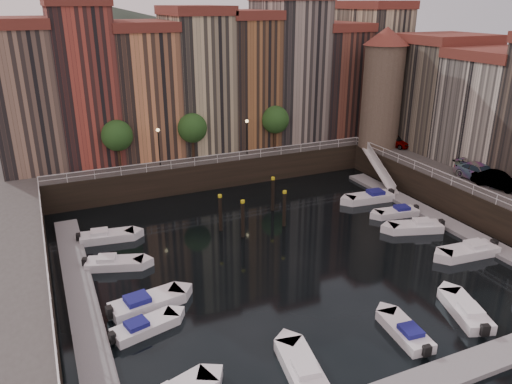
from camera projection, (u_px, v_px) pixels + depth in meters
name	position (u px, v px, depth m)	size (l,w,h in m)	color
ground	(284.00, 251.00, 41.57)	(200.00, 200.00, 0.00)	black
quay_far	(191.00, 152.00, 63.21)	(80.00, 20.00, 3.00)	black
dock_left	(82.00, 299.00, 34.52)	(2.00, 28.00, 0.35)	gray
dock_right	(442.00, 221.00, 46.80)	(2.00, 28.00, 0.35)	gray
dock_near	(426.00, 382.00, 27.01)	(30.00, 2.00, 0.35)	gray
mountains	(104.00, 47.00, 133.21)	(145.00, 100.00, 18.00)	#2D382D
far_terrace	(221.00, 78.00, 58.94)	(48.70, 10.30, 17.50)	#8A6B58
right_terrace	(498.00, 104.00, 51.42)	(9.30, 24.30, 14.00)	#69604F
corner_tower	(382.00, 86.00, 57.86)	(5.20, 5.20, 13.80)	#6B5B4C
promenade_trees	(198.00, 127.00, 54.23)	(21.20, 3.20, 5.20)	black
street_lamps	(204.00, 135.00, 53.75)	(10.36, 0.36, 4.18)	black
railings	(260.00, 189.00, 44.38)	(36.08, 34.04, 0.52)	white
gangway	(380.00, 168.00, 55.90)	(2.78, 8.32, 3.73)	white
mooring_pilings	(256.00, 209.00, 45.67)	(6.70, 4.68, 3.78)	black
boat_left_1	(144.00, 327.00, 31.29)	(4.50, 2.57, 1.01)	white
boat_left_2	(145.00, 303.00, 33.64)	(5.35, 2.71, 1.20)	white
boat_left_3	(113.00, 263.00, 38.86)	(4.72, 2.98, 1.06)	white
boat_left_4	(106.00, 236.00, 43.24)	(4.91, 2.32, 1.10)	white
boat_right_1	(470.00, 251.00, 40.66)	(5.29, 2.30, 1.20)	white
boat_right_2	(417.00, 227.00, 45.02)	(5.09, 3.15, 1.14)	white
boat_right_3	(397.00, 212.00, 48.25)	(4.47, 2.15, 1.01)	white
boat_right_4	(371.00, 197.00, 51.74)	(5.30, 2.35, 1.20)	white
boat_near_1	(302.00, 369.00, 27.64)	(2.52, 5.09, 1.14)	white
boat_near_2	(406.00, 332.00, 30.81)	(2.05, 4.55, 1.03)	white
boat_near_3	(466.00, 311.00, 32.81)	(3.10, 4.99, 1.12)	white
car_a	(395.00, 141.00, 59.81)	(1.70, 4.24, 1.44)	gray
car_b	(498.00, 181.00, 46.42)	(1.60, 4.58, 1.51)	gray
car_c	(480.00, 174.00, 48.39)	(2.22, 5.46, 1.58)	gray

